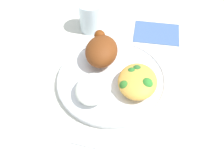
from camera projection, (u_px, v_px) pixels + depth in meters
name	position (u px, v px, depth m)	size (l,w,h in m)	color
ground_plane	(112.00, 82.00, 0.66)	(2.00, 2.00, 0.00)	silver
plate	(112.00, 79.00, 0.65)	(0.28, 0.28, 0.02)	white
roasted_chicken	(101.00, 50.00, 0.66)	(0.11, 0.08, 0.06)	brown
rice_pile	(92.00, 89.00, 0.60)	(0.09, 0.08, 0.03)	white
mac_cheese_with_broccoli	(137.00, 81.00, 0.61)	(0.11, 0.09, 0.04)	gold
fork	(83.00, 144.00, 0.55)	(0.03, 0.14, 0.01)	#B2B2B7
water_glass	(91.00, 17.00, 0.76)	(0.07, 0.07, 0.09)	silver
napkin	(157.00, 33.00, 0.78)	(0.10, 0.13, 0.00)	#47669E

